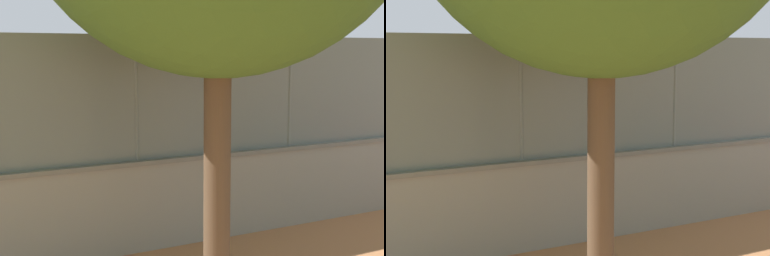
% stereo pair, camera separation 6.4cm
% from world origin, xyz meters
% --- Properties ---
extents(ground_plane, '(260.00, 260.00, 0.00)m').
position_xyz_m(ground_plane, '(0.00, 0.00, 0.00)').
color(ground_plane, '#B27247').
extents(perimeter_wall, '(30.24, 1.28, 1.63)m').
position_xyz_m(perimeter_wall, '(0.93, 11.56, 0.82)').
color(perimeter_wall, gray).
rests_on(perimeter_wall, ground_plane).
extents(fence_panel_on_wall, '(29.70, 0.98, 2.17)m').
position_xyz_m(fence_panel_on_wall, '(0.93, 11.56, 2.71)').
color(fence_panel_on_wall, slate).
rests_on(fence_panel_on_wall, perimeter_wall).
extents(player_near_wall_returning, '(0.75, 1.15, 1.52)m').
position_xyz_m(player_near_wall_returning, '(3.11, 0.49, 0.89)').
color(player_near_wall_returning, black).
rests_on(player_near_wall_returning, ground_plane).
extents(player_baseline_waiting, '(1.06, 0.79, 1.69)m').
position_xyz_m(player_baseline_waiting, '(2.93, 7.29, 1.00)').
color(player_baseline_waiting, black).
rests_on(player_baseline_waiting, ground_plane).
extents(sports_ball, '(0.22, 0.22, 0.22)m').
position_xyz_m(sports_ball, '(3.38, 1.75, 1.34)').
color(sports_ball, white).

